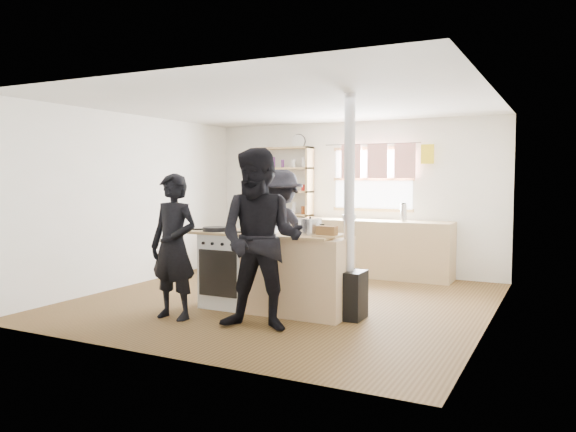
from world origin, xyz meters
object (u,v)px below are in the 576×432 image
Objects in this scene: flue_heater at (349,262)px; roast_tray at (261,229)px; cooking_island at (274,272)px; person_near_right at (261,239)px; stockpot_stove at (253,224)px; person_near_left at (174,246)px; person_far at (281,232)px; skillet_greens at (216,229)px; stockpot_counter at (310,227)px; bread_board at (327,232)px; thermos at (404,212)px.

roast_tray is at bearing -172.54° from flue_heater.
cooking_island is 0.95m from person_near_right.
person_near_left reaches higher than stockpot_stove.
person_far is at bearing 146.90° from flue_heater.
person_near_right reaches higher than skillet_greens.
stockpot_stove is at bearing 113.02° from person_near_right.
skillet_greens is 1.18m from person_near_right.
flue_heater is at bearing 7.58° from stockpot_counter.
bread_board is 0.17× the size of person_far.
thermos is at bearing 74.01° from cooking_island.
roast_tray is at bearing 107.98° from person_near_right.
person_far reaches higher than cooking_island.
stockpot_stove is 0.12× the size of person_far.
person_near_left is (-0.84, -0.81, 0.35)m from cooking_island.
stockpot_counter is 0.59m from flue_heater.
cooking_island is at bearing -175.96° from flue_heater.
skillet_greens is 0.47m from stockpot_stove.
stockpot_stove is (-0.29, 0.29, 0.03)m from roast_tray.
person_near_left is 1.78m from person_far.
flue_heater reaches higher than bread_board.
person_near_left is (-0.42, -1.03, -0.19)m from stockpot_stove.
skillet_greens is at bearing -179.78° from bread_board.
stockpot_counter is at bearing 7.37° from roast_tray.
flue_heater is 1.54× the size of person_near_left.
bread_board is at bearing -91.34° from thermos.
roast_tray is at bearing 176.24° from bread_board.
thermos is 3.59m from person_near_right.
cooking_island is 9.83× the size of stockpot_stove.
person_far is at bearing 99.58° from person_near_right.
cooking_island is 1.21× the size of person_near_left.
roast_tray is 0.26× the size of person_far.
stockpot_counter is at bearing -13.68° from stockpot_stove.
cooking_island is 1.17× the size of person_far.
person_near_right is at bearing -127.69° from flue_heater.
thermos is at bearing 70.06° from person_near_right.
roast_tray is 0.41m from stockpot_stove.
thermos is 3.94m from person_near_left.
person_far is at bearing 86.96° from stockpot_stove.
thermos is 0.15× the size of person_near_right.
flue_heater is 1.48× the size of person_far.
stockpot_counter is (0.89, -0.22, 0.02)m from stockpot_stove.
person_near_right reaches higher than bread_board.
stockpot_counter is at bearing -96.86° from thermos.
thermos is 3.28m from skillet_greens.
stockpot_stove is 0.11× the size of person_near_right.
skillet_greens is (-1.53, -2.91, -0.08)m from thermos.
thermos is 0.17× the size of person_near_left.
person_far is at bearing 133.14° from stockpot_counter.
bread_board reaches higher than roast_tray.
stockpot_stove is 0.72× the size of stockpot_counter.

